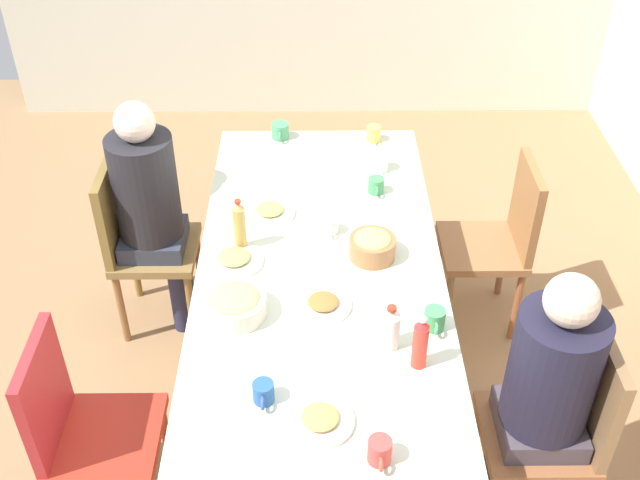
% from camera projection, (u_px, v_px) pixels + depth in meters
% --- Properties ---
extents(ground_plane, '(6.76, 6.76, 0.00)m').
position_uv_depth(ground_plane, '(320.00, 398.00, 3.55)').
color(ground_plane, '#95704B').
extents(dining_table, '(2.26, 0.99, 0.78)m').
position_uv_depth(dining_table, '(320.00, 283.00, 3.12)').
color(dining_table, silver).
rests_on(dining_table, ground_plane).
extents(chair_0, '(0.40, 0.40, 0.90)m').
position_uv_depth(chair_0, '(560.00, 422.00, 2.79)').
color(chair_0, brown).
rests_on(chair_0, ground_plane).
extents(person_0, '(0.31, 0.31, 1.20)m').
position_uv_depth(person_0, '(546.00, 384.00, 2.67)').
color(person_0, '#483941').
rests_on(person_0, ground_plane).
extents(chair_1, '(0.40, 0.40, 0.90)m').
position_uv_depth(chair_1, '(81.00, 426.00, 2.78)').
color(chair_1, '#B52D1E').
rests_on(chair_1, ground_plane).
extents(chair_2, '(0.40, 0.40, 0.90)m').
position_uv_depth(chair_2, '(137.00, 238.00, 3.68)').
color(chair_2, olive).
rests_on(chair_2, ground_plane).
extents(person_2, '(0.30, 0.30, 1.23)m').
position_uv_depth(person_2, '(150.00, 200.00, 3.54)').
color(person_2, '#323A42').
rests_on(person_2, ground_plane).
extents(chair_3, '(0.40, 0.40, 0.90)m').
position_uv_depth(chair_3, '(500.00, 236.00, 3.69)').
color(chair_3, '#92633E').
rests_on(chair_3, ground_plane).
extents(plate_0, '(0.22, 0.22, 0.04)m').
position_uv_depth(plate_0, '(270.00, 212.00, 3.37)').
color(plate_0, white).
rests_on(plate_0, dining_table).
extents(plate_1, '(0.22, 0.22, 0.04)m').
position_uv_depth(plate_1, '(323.00, 304.00, 2.89)').
color(plate_1, white).
rests_on(plate_1, dining_table).
extents(plate_2, '(0.22, 0.22, 0.04)m').
position_uv_depth(plate_2, '(320.00, 420.00, 2.45)').
color(plate_2, silver).
rests_on(plate_2, dining_table).
extents(plate_3, '(0.24, 0.24, 0.04)m').
position_uv_depth(plate_3, '(234.00, 259.00, 3.10)').
color(plate_3, silver).
rests_on(plate_3, dining_table).
extents(bowl_0, '(0.19, 0.19, 0.11)m').
position_uv_depth(bowl_0, '(372.00, 246.00, 3.11)').
color(bowl_0, '#A1673E').
rests_on(bowl_0, dining_table).
extents(bowl_1, '(0.24, 0.24, 0.10)m').
position_uv_depth(bowl_1, '(235.00, 304.00, 2.84)').
color(bowl_1, beige).
rests_on(bowl_1, dining_table).
extents(cup_0, '(0.11, 0.07, 0.07)m').
position_uv_depth(cup_0, '(330.00, 225.00, 3.25)').
color(cup_0, white).
rests_on(cup_0, dining_table).
extents(cup_1, '(0.11, 0.07, 0.07)m').
position_uv_depth(cup_1, '(376.00, 186.00, 3.49)').
color(cup_1, '#449657').
rests_on(cup_1, dining_table).
extents(cup_2, '(0.12, 0.08, 0.09)m').
position_uv_depth(cup_2, '(379.00, 161.00, 3.64)').
color(cup_2, white).
rests_on(cup_2, dining_table).
extents(cup_3, '(0.11, 0.08, 0.08)m').
position_uv_depth(cup_3, '(435.00, 319.00, 2.78)').
color(cup_3, '#459558').
rests_on(cup_3, dining_table).
extents(cup_4, '(0.12, 0.09, 0.08)m').
position_uv_depth(cup_4, '(280.00, 131.00, 3.89)').
color(cup_4, '#499364').
rests_on(cup_4, dining_table).
extents(cup_5, '(0.11, 0.07, 0.08)m').
position_uv_depth(cup_5, '(374.00, 134.00, 3.87)').
color(cup_5, '#EECB56').
rests_on(cup_5, dining_table).
extents(cup_6, '(0.11, 0.07, 0.08)m').
position_uv_depth(cup_6, '(263.00, 393.00, 2.51)').
color(cup_6, '#285699').
rests_on(cup_6, dining_table).
extents(cup_7, '(0.11, 0.08, 0.09)m').
position_uv_depth(cup_7, '(380.00, 451.00, 2.32)').
color(cup_7, '#D2433D').
rests_on(cup_7, dining_table).
extents(bottle_0, '(0.05, 0.05, 0.22)m').
position_uv_depth(bottle_0, '(420.00, 343.00, 2.60)').
color(bottle_0, red).
rests_on(bottle_0, dining_table).
extents(bottle_1, '(0.05, 0.05, 0.24)m').
position_uv_depth(bottle_1, '(240.00, 225.00, 3.12)').
color(bottle_1, tan).
rests_on(bottle_1, dining_table).
extents(bottle_2, '(0.07, 0.07, 0.19)m').
position_uv_depth(bottle_2, '(390.00, 328.00, 2.68)').
color(bottle_2, silver).
rests_on(bottle_2, dining_table).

